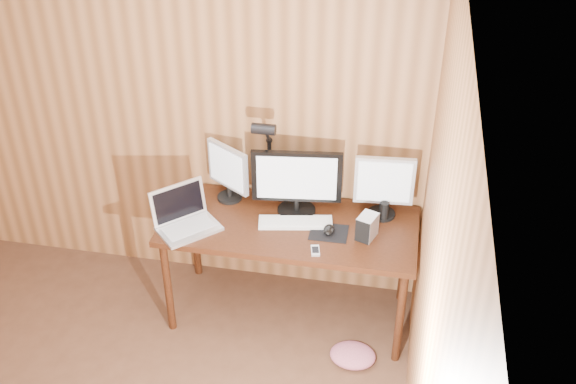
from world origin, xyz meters
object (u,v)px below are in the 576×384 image
(monitor_center, at_px, (297,182))
(keyboard, at_px, (295,222))
(hard_drive, at_px, (367,227))
(monitor_right, at_px, (384,185))
(desk_lamp, at_px, (267,148))
(desk, at_px, (292,233))
(phone, at_px, (315,251))
(monitor_left, at_px, (228,171))
(laptop, at_px, (184,218))
(speaker, at_px, (384,212))
(mouse, at_px, (329,230))

(monitor_center, relative_size, keyboard, 1.18)
(keyboard, distance_m, hard_drive, 0.46)
(monitor_right, xyz_separation_m, desk_lamp, (-0.75, 0.02, 0.17))
(desk, relative_size, phone, 14.82)
(desk_lamp, bearing_deg, hard_drive, -35.66)
(hard_drive, bearing_deg, desk_lamp, 177.57)
(monitor_left, height_order, phone, monitor_left)
(monitor_right, bearing_deg, monitor_left, 175.08)
(monitor_center, relative_size, laptop, 1.25)
(desk_lamp, bearing_deg, speaker, -19.25)
(keyboard, relative_size, mouse, 4.32)
(monitor_center, relative_size, monitor_left, 1.44)
(monitor_left, relative_size, mouse, 3.54)
(desk, distance_m, phone, 0.40)
(mouse, bearing_deg, hard_drive, 9.28)
(desk, height_order, keyboard, keyboard)
(desk, distance_m, keyboard, 0.15)
(monitor_right, relative_size, desk_lamp, 0.66)
(keyboard, bearing_deg, speaker, 4.27)
(laptop, bearing_deg, monitor_center, -21.78)
(monitor_right, relative_size, laptop, 0.93)
(laptop, relative_size, speaker, 3.43)
(monitor_left, xyz_separation_m, keyboard, (0.48, -0.20, -0.20))
(hard_drive, xyz_separation_m, desk_lamp, (-0.68, 0.28, 0.32))
(mouse, bearing_deg, speaker, 41.17)
(keyboard, xyz_separation_m, phone, (0.17, -0.25, -0.00))
(speaker, bearing_deg, keyboard, -165.06)
(laptop, bearing_deg, speaker, -31.34)
(hard_drive, relative_size, desk_lamp, 0.26)
(laptop, bearing_deg, monitor_right, -28.77)
(laptop, height_order, hard_drive, laptop)
(monitor_center, bearing_deg, monitor_left, 164.12)
(monitor_left, height_order, laptop, monitor_left)
(monitor_right, xyz_separation_m, phone, (-0.36, -0.45, -0.22))
(laptop, bearing_deg, desk_lamp, -5.04)
(desk, xyz_separation_m, speaker, (0.58, 0.08, 0.19))
(desk, xyz_separation_m, laptop, (-0.64, -0.22, 0.19))
(mouse, distance_m, phone, 0.21)
(monitor_center, xyz_separation_m, desk_lamp, (-0.21, 0.09, 0.17))
(monitor_right, relative_size, phone, 3.89)
(phone, xyz_separation_m, desk_lamp, (-0.39, 0.47, 0.39))
(laptop, distance_m, hard_drive, 1.13)
(phone, bearing_deg, laptop, 160.83)
(desk, relative_size, desk_lamp, 2.50)
(laptop, height_order, speaker, laptop)
(desk, height_order, hard_drive, hard_drive)
(monitor_center, bearing_deg, desk_lamp, 149.20)
(mouse, bearing_deg, phone, -95.47)
(mouse, xyz_separation_m, desk_lamp, (-0.45, 0.28, 0.37))
(phone, bearing_deg, monitor_right, 39.37)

